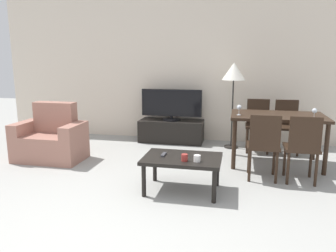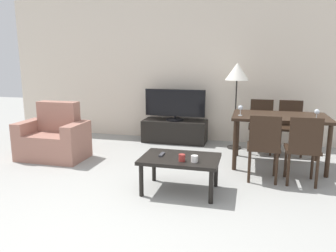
{
  "view_description": "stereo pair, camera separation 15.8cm",
  "coord_description": "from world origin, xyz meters",
  "px_view_note": "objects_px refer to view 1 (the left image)",
  "views": [
    {
      "loc": [
        1.2,
        -2.22,
        1.53
      ],
      "look_at": [
        0.3,
        1.95,
        0.65
      ],
      "focal_mm": 35.0,
      "sensor_mm": 36.0,
      "label": 1
    },
    {
      "loc": [
        1.36,
        -2.19,
        1.53
      ],
      "look_at": [
        0.3,
        1.95,
        0.65
      ],
      "focal_mm": 35.0,
      "sensor_mm": 36.0,
      "label": 2
    }
  ],
  "objects_px": {
    "tv": "(171,105)",
    "dining_chair_far_left": "(258,122)",
    "remote_primary": "(164,154)",
    "cup_white_near": "(185,158)",
    "dining_chair_near_right": "(303,145)",
    "floor_lamp": "(234,74)",
    "wine_glass_left": "(314,112)",
    "armchair": "(51,140)",
    "coffee_table": "(182,161)",
    "dining_table": "(277,121)",
    "dining_chair_near": "(264,143)",
    "wine_glass_center": "(239,108)",
    "dining_chair_far": "(287,123)",
    "cup_colored_far": "(197,158)",
    "tv_stand": "(171,131)"
  },
  "relations": [
    {
      "from": "armchair",
      "to": "floor_lamp",
      "type": "height_order",
      "value": "floor_lamp"
    },
    {
      "from": "wine_glass_left",
      "to": "wine_glass_center",
      "type": "xyz_separation_m",
      "value": [
        -0.98,
        0.12,
        0.0
      ]
    },
    {
      "from": "dining_chair_near_right",
      "to": "dining_chair_near",
      "type": "bearing_deg",
      "value": 180.0
    },
    {
      "from": "dining_chair_near",
      "to": "cup_colored_far",
      "type": "relative_size",
      "value": 11.21
    },
    {
      "from": "tv_stand",
      "to": "dining_chair_near_right",
      "type": "bearing_deg",
      "value": -40.44
    },
    {
      "from": "armchair",
      "to": "dining_chair_near",
      "type": "xyz_separation_m",
      "value": [
        3.12,
        -0.24,
        0.18
      ]
    },
    {
      "from": "armchair",
      "to": "floor_lamp",
      "type": "xyz_separation_m",
      "value": [
        2.69,
        1.28,
        0.96
      ]
    },
    {
      "from": "tv_stand",
      "to": "wine_glass_center",
      "type": "distance_m",
      "value": 1.78
    },
    {
      "from": "tv_stand",
      "to": "remote_primary",
      "type": "xyz_separation_m",
      "value": [
        0.36,
        -2.24,
        0.22
      ]
    },
    {
      "from": "cup_colored_far",
      "to": "cup_white_near",
      "type": "bearing_deg",
      "value": -176.92
    },
    {
      "from": "armchair",
      "to": "wine_glass_center",
      "type": "height_order",
      "value": "wine_glass_center"
    },
    {
      "from": "armchair",
      "to": "tv_stand",
      "type": "height_order",
      "value": "armchair"
    },
    {
      "from": "coffee_table",
      "to": "dining_table",
      "type": "xyz_separation_m",
      "value": [
        1.17,
        1.28,
        0.29
      ]
    },
    {
      "from": "floor_lamp",
      "to": "remote_primary",
      "type": "distance_m",
      "value": 2.34
    },
    {
      "from": "remote_primary",
      "to": "cup_white_near",
      "type": "height_order",
      "value": "cup_white_near"
    },
    {
      "from": "tv",
      "to": "dining_chair_far_left",
      "type": "xyz_separation_m",
      "value": [
        1.53,
        -0.26,
        -0.21
      ]
    },
    {
      "from": "tv",
      "to": "wine_glass_left",
      "type": "relative_size",
      "value": 7.65
    },
    {
      "from": "dining_chair_near_right",
      "to": "cup_white_near",
      "type": "height_order",
      "value": "dining_chair_near_right"
    },
    {
      "from": "dining_table",
      "to": "dining_chair_far",
      "type": "relative_size",
      "value": 1.52
    },
    {
      "from": "dining_table",
      "to": "dining_chair_near_right",
      "type": "xyz_separation_m",
      "value": [
        0.23,
        -0.72,
        -0.16
      ]
    },
    {
      "from": "wine_glass_center",
      "to": "wine_glass_left",
      "type": "bearing_deg",
      "value": -6.91
    },
    {
      "from": "tv",
      "to": "dining_chair_near_right",
      "type": "xyz_separation_m",
      "value": [
        1.99,
        -1.7,
        -0.21
      ]
    },
    {
      "from": "dining_chair_far",
      "to": "cup_white_near",
      "type": "relative_size",
      "value": 10.97
    },
    {
      "from": "dining_chair_near_right",
      "to": "wine_glass_center",
      "type": "bearing_deg",
      "value": 144.44
    },
    {
      "from": "cup_colored_far",
      "to": "dining_table",
      "type": "bearing_deg",
      "value": 55.16
    },
    {
      "from": "tv",
      "to": "remote_primary",
      "type": "relative_size",
      "value": 7.45
    },
    {
      "from": "remote_primary",
      "to": "wine_glass_left",
      "type": "bearing_deg",
      "value": 28.24
    },
    {
      "from": "armchair",
      "to": "coffee_table",
      "type": "distance_m",
      "value": 2.32
    },
    {
      "from": "dining_chair_near",
      "to": "floor_lamp",
      "type": "height_order",
      "value": "floor_lamp"
    },
    {
      "from": "coffee_table",
      "to": "floor_lamp",
      "type": "relative_size",
      "value": 0.61
    },
    {
      "from": "dining_chair_near_right",
      "to": "coffee_table",
      "type": "bearing_deg",
      "value": -158.18
    },
    {
      "from": "remote_primary",
      "to": "cup_white_near",
      "type": "bearing_deg",
      "value": -30.52
    },
    {
      "from": "armchair",
      "to": "tv",
      "type": "xyz_separation_m",
      "value": [
        1.59,
        1.46,
        0.39
      ]
    },
    {
      "from": "dining_chair_near",
      "to": "cup_white_near",
      "type": "relative_size",
      "value": 10.97
    },
    {
      "from": "coffee_table",
      "to": "cup_colored_far",
      "type": "bearing_deg",
      "value": -35.43
    },
    {
      "from": "dining_chair_far",
      "to": "cup_colored_far",
      "type": "bearing_deg",
      "value": -119.67
    },
    {
      "from": "coffee_table",
      "to": "cup_white_near",
      "type": "xyz_separation_m",
      "value": [
        0.05,
        -0.14,
        0.09
      ]
    },
    {
      "from": "dining_table",
      "to": "remote_primary",
      "type": "distance_m",
      "value": 1.9
    },
    {
      "from": "dining_chair_far_left",
      "to": "floor_lamp",
      "type": "relative_size",
      "value": 0.59
    },
    {
      "from": "coffee_table",
      "to": "wine_glass_left",
      "type": "distance_m",
      "value": 1.95
    },
    {
      "from": "dining_chair_far",
      "to": "dining_chair_far_left",
      "type": "bearing_deg",
      "value": 180.0
    },
    {
      "from": "dining_chair_near",
      "to": "wine_glass_center",
      "type": "bearing_deg",
      "value": 119.84
    },
    {
      "from": "tv",
      "to": "dining_chair_far",
      "type": "xyz_separation_m",
      "value": [
        1.99,
        -0.26,
        -0.21
      ]
    },
    {
      "from": "dining_chair_near_right",
      "to": "floor_lamp",
      "type": "bearing_deg",
      "value": 120.35
    },
    {
      "from": "dining_chair_far_left",
      "to": "wine_glass_left",
      "type": "distance_m",
      "value": 1.24
    },
    {
      "from": "dining_table",
      "to": "floor_lamp",
      "type": "height_order",
      "value": "floor_lamp"
    },
    {
      "from": "dining_chair_near",
      "to": "wine_glass_left",
      "type": "distance_m",
      "value": 0.87
    },
    {
      "from": "tv_stand",
      "to": "dining_chair_near",
      "type": "xyz_separation_m",
      "value": [
        1.53,
        -1.7,
        0.28
      ]
    },
    {
      "from": "dining_table",
      "to": "cup_white_near",
      "type": "xyz_separation_m",
      "value": [
        -1.12,
        -1.42,
        -0.2
      ]
    },
    {
      "from": "remote_primary",
      "to": "wine_glass_left",
      "type": "relative_size",
      "value": 1.03
    }
  ]
}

